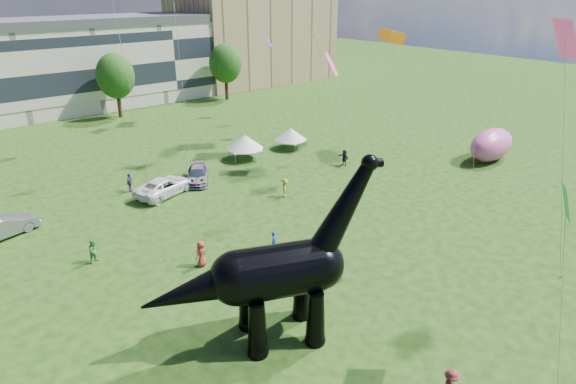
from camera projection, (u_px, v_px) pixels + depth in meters
ground at (353, 327)px, 26.71m from camera, size 220.00×220.00×0.00m
apartment_block at (252, 21)px, 91.67m from camera, size 28.00×18.00×22.00m
tree_mid_right at (115, 72)px, 66.37m from camera, size 5.20×5.20×9.44m
tree_far_right at (225, 60)px, 76.88m from camera, size 5.20×5.20×9.44m
dinosaur_sculpture at (270, 275)px, 24.53m from camera, size 12.21×6.55×10.25m
car_grey at (2, 227)px, 35.98m from camera, size 5.31×3.01×1.66m
car_white at (164, 186)px, 43.22m from camera, size 6.26×4.33×1.59m
car_dark at (198, 175)px, 46.11m from camera, size 4.25×5.18×1.41m
gazebo_near at (245, 142)px, 51.70m from camera, size 5.01×5.01×2.72m
gazebo_far at (291, 134)px, 55.05m from camera, size 4.40×4.40×2.41m
inflatable_pink at (491, 145)px, 51.44m from camera, size 7.06×3.92×3.41m
visitors at (229, 229)px, 35.48m from camera, size 43.40×33.64×1.87m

